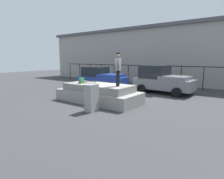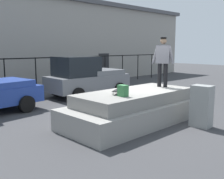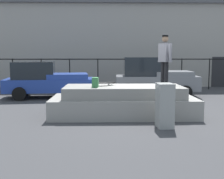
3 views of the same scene
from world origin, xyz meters
name	(u,v)px [view 3 (image 3 of 3)]	position (x,y,z in m)	size (l,w,h in m)	color
ground_plane	(141,113)	(0.00, 0.00, 0.00)	(60.00, 60.00, 0.00)	#38383A
concrete_ledge	(123,102)	(-0.66, -0.33, 0.47)	(4.98, 2.18, 1.03)	gray
skateboarder	(165,57)	(0.76, -0.37, 2.05)	(0.40, 0.79, 1.75)	black
skateboard	(104,83)	(-1.35, -0.25, 1.14)	(0.81, 0.59, 0.12)	black
backpack	(95,82)	(-1.63, -0.70, 1.20)	(0.28, 0.20, 0.33)	#33723F
car_blue_pickup_near	(47,80)	(-4.18, 4.16, 0.88)	(4.52, 2.41, 1.77)	navy
car_grey_pickup_mid	(153,77)	(1.21, 4.59, 0.97)	(4.22, 2.21, 2.00)	slate
utility_box	(165,105)	(0.43, -2.08, 0.65)	(0.44, 0.60, 1.29)	gray
fence_row	(126,69)	(0.00, 7.45, 1.28)	(24.06, 0.06, 1.91)	black
warehouse_building	(121,45)	(0.00, 13.18, 2.88)	(32.23, 9.04, 5.75)	gray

